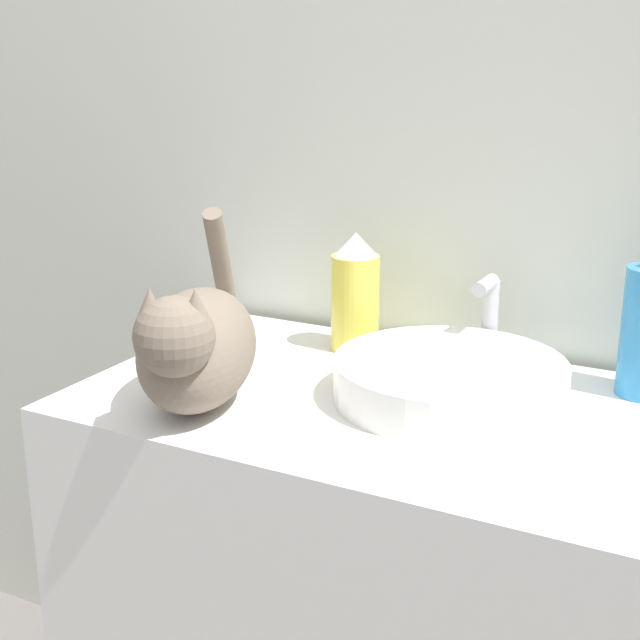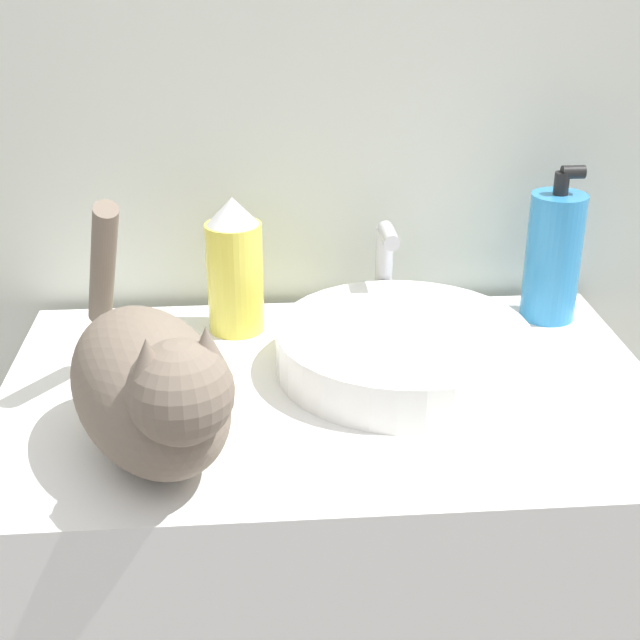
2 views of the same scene
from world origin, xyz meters
name	(u,v)px [view 1 (image 1 of 2)]	position (x,y,z in m)	size (l,w,h in m)	color
wall_back	(463,58)	(0.00, 0.55, 1.25)	(6.00, 0.05, 2.50)	silver
sink_basin	(449,380)	(0.09, 0.29, 0.84)	(0.31, 0.31, 0.06)	white
faucet	(488,328)	(0.09, 0.46, 0.87)	(0.16, 0.08, 0.14)	silver
cat	(195,345)	(-0.19, 0.11, 0.90)	(0.24, 0.37, 0.24)	#7A6B5B
spray_bottle	(355,293)	(-0.11, 0.43, 0.90)	(0.08, 0.08, 0.19)	#EADB4C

